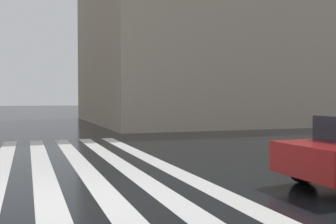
% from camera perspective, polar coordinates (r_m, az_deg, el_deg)
% --- Properties ---
extents(ground_plane, '(220.00, 220.00, 0.00)m').
position_cam_1_polar(ground_plane, '(6.98, -15.30, -12.63)').
color(ground_plane, black).
extents(zebra_crossing, '(13.00, 6.50, 0.01)m').
position_cam_1_polar(zebra_crossing, '(10.89, -18.06, -7.41)').
color(zebra_crossing, silver).
rests_on(zebra_crossing, ground_plane).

